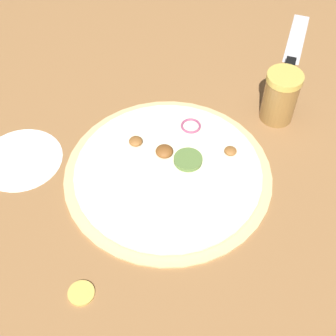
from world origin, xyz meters
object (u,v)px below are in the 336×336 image
Objects in this scene: pizza at (168,171)px; loose_cap at (81,293)px; knife at (290,66)px; spice_jar at (280,97)px.

loose_cap is (0.22, 0.13, -0.00)m from pizza.
pizza is at bearing -149.70° from loose_cap.
spice_jar is at bearing 178.71° from knife.
pizza is 3.51× the size of spice_jar.
knife is 0.62m from loose_cap.
pizza is 0.37m from knife.
knife is 2.38× the size of spice_jar.
spice_jar is (-0.24, -0.02, 0.05)m from pizza.
spice_jar reaches higher than knife.
pizza is 1.47× the size of knife.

